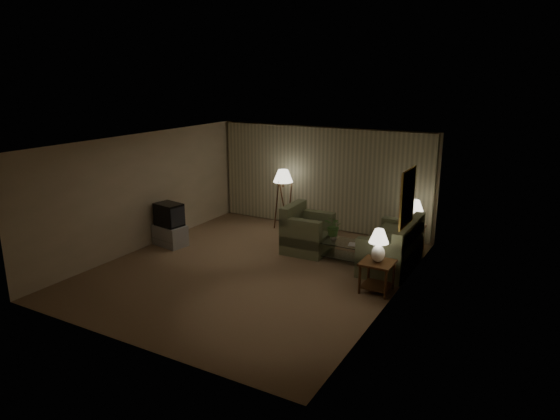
# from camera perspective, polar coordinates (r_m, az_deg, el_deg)

# --- Properties ---
(ground) EXTENTS (7.00, 7.00, 0.00)m
(ground) POSITION_cam_1_polar(r_m,az_deg,el_deg) (10.67, -3.12, -6.75)
(ground) COLOR olive
(ground) RESTS_ON ground
(room_shell) EXTENTS (6.04, 7.02, 2.72)m
(room_shell) POSITION_cam_1_polar(r_m,az_deg,el_deg) (11.40, 0.91, 3.91)
(room_shell) COLOR beige
(room_shell) RESTS_ON ground
(sofa) EXTENTS (1.87, 0.95, 0.83)m
(sofa) POSITION_cam_1_polar(r_m,az_deg,el_deg) (10.89, 12.57, -4.32)
(sofa) COLOR #6B7250
(sofa) RESTS_ON ground
(armchair) EXTENTS (1.10, 1.05, 0.87)m
(armchair) POSITION_cam_1_polar(r_m,az_deg,el_deg) (11.55, 3.19, -2.71)
(armchair) COLOR #6B7250
(armchair) RESTS_ON ground
(side_table_near) EXTENTS (0.60, 0.60, 0.60)m
(side_table_near) POSITION_cam_1_polar(r_m,az_deg,el_deg) (9.64, 11.04, -6.84)
(side_table_near) COLOR #391E0F
(side_table_near) RESTS_ON ground
(side_table_far) EXTENTS (0.49, 0.41, 0.60)m
(side_table_far) POSITION_cam_1_polar(r_m,az_deg,el_deg) (12.01, 15.01, -2.70)
(side_table_far) COLOR #391E0F
(side_table_far) RESTS_ON ground
(table_lamp_near) EXTENTS (0.37, 0.37, 0.64)m
(table_lamp_near) POSITION_cam_1_polar(r_m,az_deg,el_deg) (9.45, 11.22, -3.69)
(table_lamp_near) COLOR white
(table_lamp_near) RESTS_ON side_table_near
(table_lamp_far) EXTENTS (0.36, 0.36, 0.62)m
(table_lamp_far) POSITION_cam_1_polar(r_m,az_deg,el_deg) (11.85, 15.20, -0.08)
(table_lamp_far) COLOR white
(table_lamp_far) RESTS_ON side_table_far
(coffee_table) EXTENTS (1.20, 0.65, 0.41)m
(coffee_table) POSITION_cam_1_polar(r_m,az_deg,el_deg) (11.20, 6.82, -4.23)
(coffee_table) COLOR silver
(coffee_table) RESTS_ON ground
(tv_cabinet) EXTENTS (0.94, 0.74, 0.50)m
(tv_cabinet) POSITION_cam_1_polar(r_m,az_deg,el_deg) (12.29, -12.44, -2.84)
(tv_cabinet) COLOR #99999B
(tv_cabinet) RESTS_ON ground
(crt_tv) EXTENTS (0.77, 0.65, 0.54)m
(crt_tv) POSITION_cam_1_polar(r_m,az_deg,el_deg) (12.14, -12.58, -0.50)
(crt_tv) COLOR black
(crt_tv) RESTS_ON tv_cabinet
(floor_lamp) EXTENTS (0.52, 0.52, 1.59)m
(floor_lamp) POSITION_cam_1_polar(r_m,az_deg,el_deg) (13.15, 0.35, 1.38)
(floor_lamp) COLOR #391E0F
(floor_lamp) RESTS_ON ground
(ottoman) EXTENTS (0.73, 0.73, 0.39)m
(ottoman) POSITION_cam_1_polar(r_m,az_deg,el_deg) (11.97, 1.72, -3.24)
(ottoman) COLOR #AD623A
(ottoman) RESTS_ON ground
(vase) EXTENTS (0.16, 0.16, 0.15)m
(vase) POSITION_cam_1_polar(r_m,az_deg,el_deg) (11.18, 6.14, -3.09)
(vase) COLOR silver
(vase) RESTS_ON coffee_table
(flowers) EXTENTS (0.50, 0.47, 0.45)m
(flowers) POSITION_cam_1_polar(r_m,az_deg,el_deg) (11.09, 6.19, -1.61)
(flowers) COLOR #4D8038
(flowers) RESTS_ON vase
(book) EXTENTS (0.23, 0.27, 0.02)m
(book) POSITION_cam_1_polar(r_m,az_deg,el_deg) (10.98, 7.85, -3.87)
(book) COLOR olive
(book) RESTS_ON coffee_table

